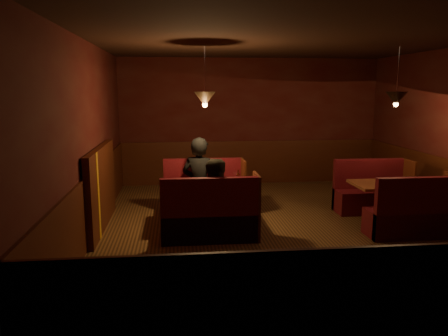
{
  "coord_description": "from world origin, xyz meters",
  "views": [
    {
      "loc": [
        -1.71,
        -6.55,
        2.2
      ],
      "look_at": [
        -0.96,
        0.3,
        0.95
      ],
      "focal_mm": 35.0,
      "sensor_mm": 36.0,
      "label": 1
    }
  ],
  "objects": [
    {
      "name": "room",
      "position": [
        -0.28,
        0.04,
        1.05
      ],
      "size": [
        6.02,
        7.02,
        2.92
      ],
      "color": "#301E10",
      "rests_on": "ground"
    },
    {
      "name": "main_bench_near",
      "position": [
        -1.23,
        -0.43,
        0.31
      ],
      "size": [
        1.43,
        0.51,
        0.97
      ],
      "color": "#330507",
      "rests_on": "ground"
    },
    {
      "name": "diner_b",
      "position": [
        -1.11,
        -0.32,
        0.77
      ],
      "size": [
        0.75,
        0.59,
        1.55
      ],
      "primitive_type": "imported",
      "rotation": [
        0.0,
        0.0,
        -0.0
      ],
      "color": "black",
      "rests_on": "ground"
    },
    {
      "name": "second_bench_far",
      "position": [
        1.8,
        0.83,
        0.3
      ],
      "size": [
        1.33,
        0.5,
        0.95
      ],
      "color": "#330507",
      "rests_on": "ground"
    },
    {
      "name": "main_table",
      "position": [
        -1.25,
        0.3,
        0.54
      ],
      "size": [
        1.3,
        0.79,
        0.91
      ],
      "color": "brown",
      "rests_on": "ground"
    },
    {
      "name": "second_table",
      "position": [
        1.77,
        0.11,
        0.5
      ],
      "size": [
        1.2,
        0.77,
        0.68
      ],
      "color": "brown",
      "rests_on": "ground"
    },
    {
      "name": "diner_a",
      "position": [
        -1.33,
        0.88,
        0.87
      ],
      "size": [
        0.75,
        0.64,
        1.74
      ],
      "primitive_type": "imported",
      "rotation": [
        0.0,
        0.0,
        2.72
      ],
      "color": "black",
      "rests_on": "ground"
    },
    {
      "name": "second_bench_near",
      "position": [
        1.8,
        -0.6,
        0.3
      ],
      "size": [
        1.33,
        0.5,
        0.95
      ],
      "color": "#330507",
      "rests_on": "ground"
    },
    {
      "name": "main_bench_far",
      "position": [
        -1.23,
        1.04,
        0.31
      ],
      "size": [
        1.43,
        0.51,
        0.97
      ],
      "color": "#330507",
      "rests_on": "ground"
    }
  ]
}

